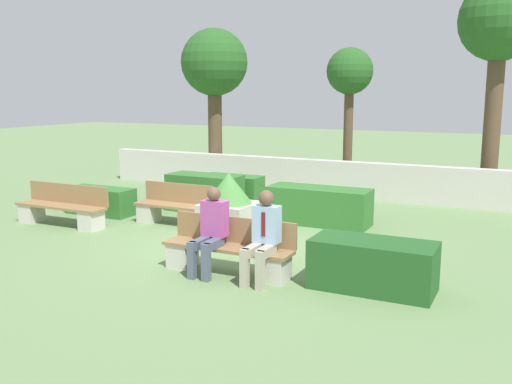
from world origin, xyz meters
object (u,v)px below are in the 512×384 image
bench_front (228,252)px  bench_right_side (62,210)px  tree_leftmost (214,67)px  tree_center_left (350,77)px  person_seated_man (263,232)px  planter_corner_left (229,210)px  person_seated_woman (211,227)px  tree_center_right (499,29)px  bench_left_side (173,210)px

bench_front → bench_right_side: 4.71m
tree_leftmost → tree_center_left: size_ratio=1.16×
tree_leftmost → bench_front: bearing=-58.6°
bench_right_side → person_seated_man: bearing=-9.4°
bench_front → planter_corner_left: (-0.73, 1.35, 0.32)m
planter_corner_left → tree_leftmost: size_ratio=0.29×
tree_leftmost → person_seated_woman: bearing=-60.4°
bench_front → planter_corner_left: size_ratio=1.57×
person_seated_man → tree_center_right: (2.42, 7.79, 3.41)m
bench_left_side → tree_center_right: bearing=36.0°
person_seated_woman → tree_center_right: (3.28, 7.80, 3.43)m
person_seated_woman → tree_center_left: (-0.35, 7.96, 2.37)m
bench_front → tree_center_right: tree_center_right is taller
tree_leftmost → tree_center_left: bearing=10.4°
person_seated_woman → tree_leftmost: bearing=119.6°
bench_right_side → tree_center_right: size_ratio=0.39×
bench_left_side → tree_leftmost: bearing=102.7°
bench_left_side → tree_center_right: (5.61, 5.38, 3.84)m
person_seated_woman → bench_left_side: bearing=133.8°
tree_center_left → tree_leftmost: bearing=-169.6°
planter_corner_left → person_seated_woman: bearing=-71.0°
bench_left_side → person_seated_woman: 3.38m
tree_center_left → tree_center_right: bearing=-2.5°
bench_right_side → person_seated_woman: 4.55m
tree_center_right → tree_leftmost: bearing=-175.9°
bench_right_side → person_seated_man: person_seated_man is taller
person_seated_woman → person_seated_man: bearing=0.2°
bench_right_side → tree_leftmost: tree_leftmost is taller
bench_front → bench_right_side: same height
bench_right_side → tree_center_right: (7.61, 6.44, 3.82)m
bench_left_side → tree_center_left: 6.50m
person_seated_man → tree_center_right: size_ratio=0.25×
bench_front → planter_corner_left: 1.56m
bench_right_side → bench_left_side: bearing=33.2°
person_seated_woman → tree_center_right: tree_center_right is taller
bench_front → tree_center_left: bearing=94.2°
planter_corner_left → tree_center_right: 8.15m
bench_front → person_seated_woman: (-0.22, -0.14, 0.39)m
bench_front → person_seated_woman: size_ratio=1.58×
planter_corner_left → tree_center_right: tree_center_right is taller
bench_front → bench_left_side: bearing=138.1°
person_seated_man → tree_center_right: bearing=72.8°
person_seated_woman → tree_center_left: tree_center_left is taller
person_seated_man → tree_center_right: 8.85m
bench_right_side → tree_leftmost: 6.66m
person_seated_man → person_seated_woman: size_ratio=1.02×
bench_left_side → planter_corner_left: planter_corner_left is taller
tree_center_left → tree_center_right: 3.79m
bench_front → tree_center_left: size_ratio=0.53×
person_seated_woman → bench_front: bearing=32.9°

